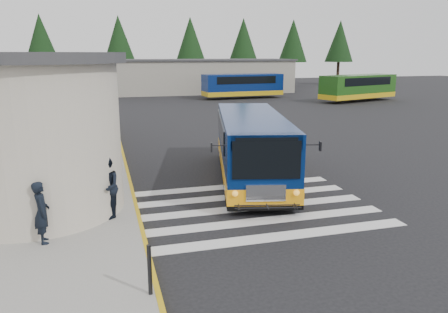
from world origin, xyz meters
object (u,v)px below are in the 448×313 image
object	(u,v)px
transit_bus	(252,149)
pedestrian_a	(42,212)
far_bus_b	(358,87)
bollard	(150,270)
far_bus_a	(243,85)
pedestrian_b	(106,187)

from	to	relation	value
transit_bus	pedestrian_a	distance (m)	8.53
transit_bus	far_bus_b	size ratio (longest dim) A/B	0.99
bollard	far_bus_a	size ratio (longest dim) A/B	0.12
pedestrian_a	far_bus_a	world-z (taller)	far_bus_a
bollard	far_bus_b	bearing A→B (deg)	52.03
transit_bus	far_bus_a	xyz separation A→B (m)	(9.76, 30.95, 0.27)
far_bus_b	transit_bus	bearing A→B (deg)	122.75
far_bus_a	far_bus_b	size ratio (longest dim) A/B	0.96
bollard	pedestrian_b	bearing A→B (deg)	99.02
pedestrian_b	bollard	distance (m)	4.71
far_bus_b	bollard	bearing A→B (deg)	124.42
transit_bus	pedestrian_b	size ratio (longest dim) A/B	5.01
transit_bus	pedestrian_b	xyz separation A→B (m)	(-5.61, -3.14, -0.14)
pedestrian_a	bollard	world-z (taller)	pedestrian_a
pedestrian_a	transit_bus	bearing A→B (deg)	-67.95
pedestrian_a	far_bus_b	world-z (taller)	far_bus_b
transit_bus	pedestrian_b	distance (m)	6.43
pedestrian_a	far_bus_b	distance (m)	40.32
transit_bus	far_bus_a	distance (m)	32.45
transit_bus	far_bus_a	size ratio (longest dim) A/B	1.03
transit_bus	bollard	size ratio (longest dim) A/B	8.73
bollard	far_bus_a	world-z (taller)	far_bus_a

